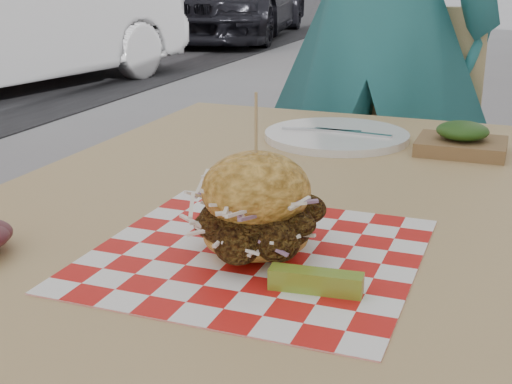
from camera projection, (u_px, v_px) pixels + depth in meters
diner at (378, 20)px, 1.95m from camera, size 0.69×0.47×1.83m
car_white at (5, 22)px, 5.98m from camera, size 1.86×3.68×1.16m
patio_table at (272, 246)px, 1.04m from camera, size 0.80×1.20×0.75m
patio_chair at (396, 153)px, 2.01m from camera, size 0.42×0.43×0.95m
paper_liner at (256, 253)px, 0.81m from camera, size 0.36×0.36×0.00m
sandwich at (256, 210)px, 0.80m from camera, size 0.16×0.16×0.18m
pickle_spear at (316, 281)px, 0.72m from camera, size 0.10×0.03×0.02m
place_setting at (337, 136)px, 1.33m from camera, size 0.27×0.27×0.02m
kraft_tray at (462, 141)px, 1.24m from camera, size 0.15×0.12×0.06m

